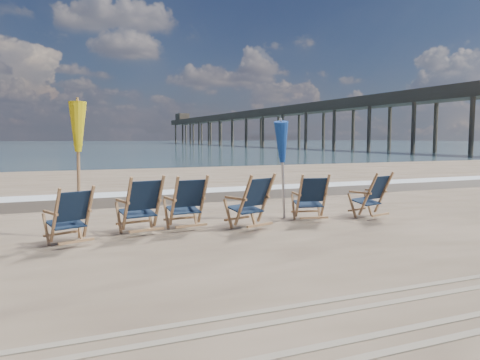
{
  "coord_description": "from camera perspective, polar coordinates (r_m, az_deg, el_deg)",
  "views": [
    {
      "loc": [
        -3.61,
        -6.28,
        1.74
      ],
      "look_at": [
        0.0,
        2.2,
        0.9
      ],
      "focal_mm": 35.0,
      "sensor_mm": 36.0,
      "label": 1
    }
  ],
  "objects": [
    {
      "name": "fishing_pier",
      "position": [
        90.47,
        4.36,
        7.02
      ],
      "size": [
        4.4,
        140.0,
        9.3
      ],
      "primitive_type": null,
      "color": "#4D4438",
      "rests_on": "ground"
    },
    {
      "name": "wet_sand_strip",
      "position": [
        13.68,
        -7.58,
        -2.14
      ],
      "size": [
        200.0,
        2.6,
        0.0
      ],
      "primitive_type": "cube",
      "color": "#42362A",
      "rests_on": "ground"
    },
    {
      "name": "beach_chair_1",
      "position": [
        8.63,
        -9.85,
        -2.87
      ],
      "size": [
        0.83,
        0.9,
        1.08
      ],
      "primitive_type": null,
      "rotation": [
        0.0,
        0.0,
        3.35
      ],
      "color": "#121F35",
      "rests_on": "ground"
    },
    {
      "name": "beach_chair_5",
      "position": [
        10.65,
        17.12,
        -1.68
      ],
      "size": [
        0.83,
        0.88,
        1.01
      ],
      "primitive_type": null,
      "rotation": [
        0.0,
        0.0,
        3.43
      ],
      "color": "#121F35",
      "rests_on": "ground"
    },
    {
      "name": "umbrella_blue",
      "position": [
        9.89,
        5.27,
        4.13
      ],
      "size": [
        0.3,
        0.3,
        2.08
      ],
      "color": "#A5A5AD",
      "rests_on": "ground"
    },
    {
      "name": "ocean",
      "position": [
        134.34,
        -21.59,
        4.09
      ],
      "size": [
        400.0,
        400.0,
        0.0
      ],
      "primitive_type": "plane",
      "color": "#3B5662",
      "rests_on": "ground"
    },
    {
      "name": "beach_chair_4",
      "position": [
        9.85,
        10.35,
        -2.09
      ],
      "size": [
        0.78,
        0.84,
        1.01
      ],
      "primitive_type": null,
      "rotation": [
        0.0,
        0.0,
        2.93
      ],
      "color": "#121F35",
      "rests_on": "ground"
    },
    {
      "name": "surf_foam",
      "position": [
        15.12,
        -9.1,
        -1.46
      ],
      "size": [
        200.0,
        1.4,
        0.01
      ],
      "primitive_type": "cube",
      "color": "silver",
      "rests_on": "ground"
    },
    {
      "name": "umbrella_yellow",
      "position": [
        8.48,
        -19.22,
        5.28
      ],
      "size": [
        0.3,
        0.3,
        2.33
      ],
      "color": "#B07D4E",
      "rests_on": "ground"
    },
    {
      "name": "tire_tracks",
      "position": [
        5.3,
        22.41,
        -14.26
      ],
      "size": [
        80.0,
        1.3,
        0.01
      ],
      "primitive_type": null,
      "color": "gray",
      "rests_on": "ground"
    },
    {
      "name": "beach_chair_0",
      "position": [
        8.04,
        -17.95,
        -3.99
      ],
      "size": [
        0.83,
        0.88,
        0.98
      ],
      "primitive_type": null,
      "rotation": [
        0.0,
        0.0,
        3.5
      ],
      "color": "#121F35",
      "rests_on": "ground"
    },
    {
      "name": "beach_chair_2",
      "position": [
        8.93,
        -4.52,
        -2.63
      ],
      "size": [
        0.75,
        0.82,
        1.05
      ],
      "primitive_type": null,
      "rotation": [
        0.0,
        0.0,
        3.25
      ],
      "color": "#121F35",
      "rests_on": "ground"
    },
    {
      "name": "beach_chair_3",
      "position": [
        9.02,
        3.24,
        -2.47
      ],
      "size": [
        0.9,
        0.95,
        1.07
      ],
      "primitive_type": null,
      "rotation": [
        0.0,
        0.0,
        3.47
      ],
      "color": "#121F35",
      "rests_on": "ground"
    }
  ]
}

